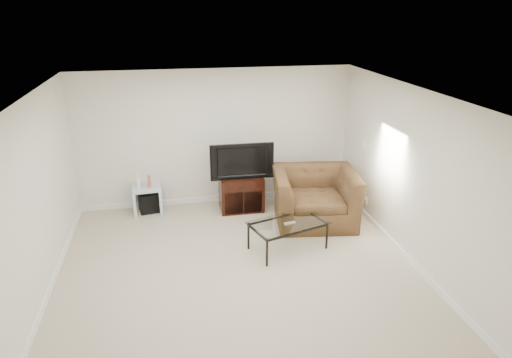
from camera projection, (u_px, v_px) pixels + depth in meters
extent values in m
plane|color=tan|center=(238.00, 270.00, 6.47)|extent=(5.00, 5.00, 0.00)
plane|color=white|center=(235.00, 94.00, 5.57)|extent=(5.00, 5.00, 0.00)
cube|color=silver|center=(215.00, 138.00, 8.31)|extent=(5.00, 0.02, 2.50)
cube|color=silver|center=(34.00, 204.00, 5.57)|extent=(0.02, 5.00, 2.50)
cube|color=silver|center=(410.00, 176.00, 6.47)|extent=(0.02, 5.00, 2.50)
cube|color=white|center=(137.00, 142.00, 8.05)|extent=(0.12, 0.02, 0.12)
cube|color=white|center=(363.00, 144.00, 7.93)|extent=(0.02, 0.09, 0.13)
cube|color=white|center=(366.00, 201.00, 8.00)|extent=(0.02, 0.08, 0.12)
cube|color=black|center=(241.00, 182.00, 8.19)|extent=(0.47, 0.33, 0.07)
imported|color=black|center=(241.00, 160.00, 8.04)|extent=(1.04, 0.22, 0.65)
cube|color=black|center=(149.00, 202.00, 8.29)|extent=(0.42, 0.42, 0.36)
cube|color=white|center=(139.00, 182.00, 8.07)|extent=(0.05, 0.16, 0.22)
cube|color=#CC4C4C|center=(149.00, 181.00, 8.11)|extent=(0.05, 0.14, 0.19)
imported|color=#513020|center=(315.00, 188.00, 7.74)|extent=(1.50, 1.09, 1.21)
cube|color=#B2B2B7|center=(290.00, 223.00, 6.85)|extent=(0.18, 0.08, 0.02)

